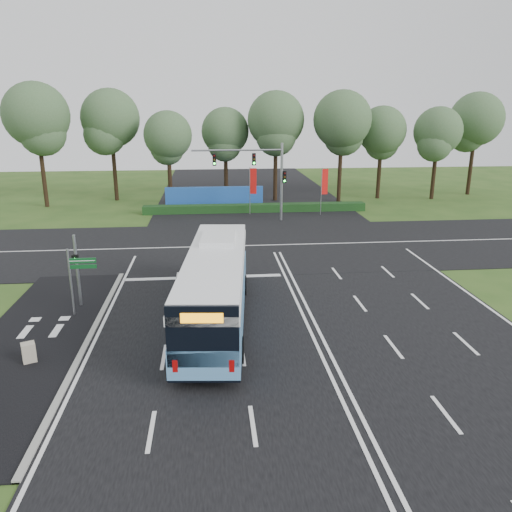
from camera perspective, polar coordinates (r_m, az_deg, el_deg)
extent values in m
plane|color=#2A4A18|center=(26.45, 4.89, -5.76)|extent=(120.00, 120.00, 0.00)
cube|color=black|center=(26.44, 4.89, -5.72)|extent=(20.00, 120.00, 0.04)
cube|color=black|center=(37.68, 1.69, 1.23)|extent=(120.00, 14.00, 0.05)
cube|color=black|center=(24.64, -24.05, -8.93)|extent=(5.00, 18.00, 0.06)
cube|color=gray|center=(23.96, -18.56, -8.96)|extent=(0.25, 18.00, 0.12)
cube|color=#5894CC|center=(24.22, -4.58, -4.99)|extent=(3.81, 13.06, 1.18)
cube|color=black|center=(24.43, -4.55, -6.16)|extent=(3.78, 12.99, 0.32)
cube|color=black|center=(23.85, -4.64, -2.60)|extent=(3.69, 12.85, 1.02)
cube|color=white|center=(23.64, -4.67, -1.13)|extent=(3.81, 13.06, 0.38)
cube|color=white|center=(23.53, -4.70, -0.26)|extent=(3.71, 12.54, 0.38)
cube|color=white|center=(26.02, -4.28, 2.15)|extent=(1.99, 3.36, 0.27)
cube|color=black|center=(17.96, -6.13, -9.18)|extent=(2.60, 0.35, 2.36)
cube|color=orange|center=(17.61, -6.21, -7.04)|extent=(1.50, 0.19, 0.38)
cylinder|color=black|center=(27.94, -6.60, -3.33)|extent=(0.40, 1.14, 1.12)
cylinder|color=black|center=(27.78, -1.42, -3.34)|extent=(0.40, 1.14, 1.12)
cylinder|color=black|center=(20.92, -8.85, -10.60)|extent=(0.40, 1.14, 1.12)
cylinder|color=black|center=(20.70, -1.81, -10.70)|extent=(0.40, 1.14, 1.12)
cylinder|color=gray|center=(27.36, -19.72, -1.64)|extent=(0.15, 0.15, 3.86)
cube|color=black|center=(26.98, -19.96, -0.31)|extent=(0.31, 0.20, 0.44)
sphere|color=#19F233|center=(26.89, -20.01, -0.37)|extent=(0.15, 0.15, 0.15)
cylinder|color=gray|center=(26.25, -20.39, -2.90)|extent=(0.10, 0.10, 3.48)
cube|color=#0D491C|center=(25.75, -19.23, -0.51)|extent=(1.31, 0.07, 0.26)
cube|color=#0D491C|center=(25.84, -19.17, -1.15)|extent=(1.31, 0.07, 0.19)
cube|color=white|center=(25.72, -19.25, -0.53)|extent=(1.22, 0.02, 0.03)
cube|color=#ABA089|center=(22.72, -24.52, -10.05)|extent=(0.66, 0.61, 0.87)
cylinder|color=gray|center=(48.24, -0.71, 7.42)|extent=(0.07, 0.07, 4.57)
cube|color=red|center=(48.07, -0.31, 8.55)|extent=(0.61, 0.14, 2.44)
cylinder|color=gray|center=(48.38, 7.47, 7.29)|extent=(0.07, 0.07, 4.53)
cube|color=red|center=(48.37, 7.88, 8.42)|extent=(0.60, 0.15, 2.42)
cylinder|color=gray|center=(45.48, 2.94, 8.38)|extent=(0.24, 0.24, 7.00)
cylinder|color=gray|center=(44.75, -2.20, 11.99)|extent=(8.00, 0.16, 0.16)
cube|color=black|center=(44.93, -0.24, 11.00)|extent=(0.32, 0.28, 1.05)
cube|color=black|center=(44.75, -4.79, 10.92)|extent=(0.32, 0.28, 1.05)
cube|color=black|center=(45.45, 3.26, 9.01)|extent=(0.32, 0.28, 1.05)
cube|color=black|center=(49.69, -0.07, 5.49)|extent=(22.00, 1.20, 0.80)
cube|color=#1F52AC|center=(51.81, -4.77, 6.69)|extent=(10.00, 0.30, 2.20)
cylinder|color=black|center=(56.36, -23.25, 9.62)|extent=(0.44, 0.44, 8.81)
sphere|color=#3D5A35|center=(56.07, -23.83, 14.54)|extent=(6.49, 6.49, 6.49)
cylinder|color=black|center=(57.78, -15.92, 10.28)|extent=(0.44, 0.44, 8.44)
sphere|color=#3D5A35|center=(57.50, -16.30, 14.90)|extent=(6.22, 6.22, 6.22)
cylinder|color=black|center=(54.68, -9.85, 9.49)|extent=(0.44, 0.44, 6.84)
sphere|color=#3D5A35|center=(54.35, -10.05, 13.45)|extent=(5.04, 5.04, 5.04)
cylinder|color=black|center=(56.92, -3.47, 10.10)|extent=(0.44, 0.44, 7.08)
sphere|color=#3D5A35|center=(56.60, -3.54, 14.03)|extent=(5.21, 5.21, 5.21)
cylinder|color=black|center=(55.46, 2.24, 10.56)|extent=(0.44, 0.44, 8.27)
sphere|color=#3D5A35|center=(55.16, 2.29, 15.29)|extent=(6.09, 6.09, 6.09)
cylinder|color=black|center=(55.36, 9.59, 10.36)|extent=(0.44, 0.44, 8.31)
sphere|color=#3D5A35|center=(55.05, 9.83, 15.11)|extent=(6.12, 6.12, 6.12)
cylinder|color=black|center=(58.66, 13.93, 9.90)|extent=(0.44, 0.44, 7.18)
sphere|color=#3D5A35|center=(58.36, 14.21, 13.76)|extent=(5.29, 5.29, 5.29)
cylinder|color=black|center=(60.02, 19.72, 9.53)|extent=(0.44, 0.44, 7.13)
sphere|color=#3D5A35|center=(59.72, 20.10, 13.27)|extent=(5.25, 5.25, 5.25)
cylinder|color=black|center=(64.65, 23.41, 10.10)|extent=(0.44, 0.44, 8.25)
sphere|color=#3D5A35|center=(64.39, 23.89, 14.12)|extent=(6.08, 6.08, 6.08)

